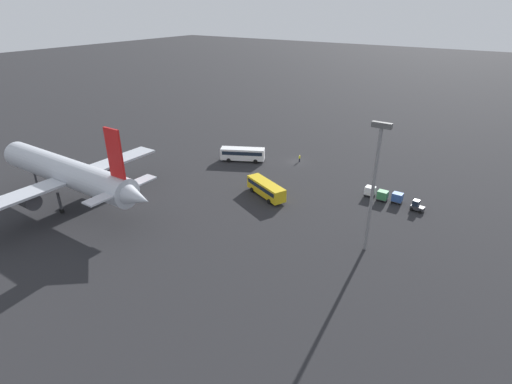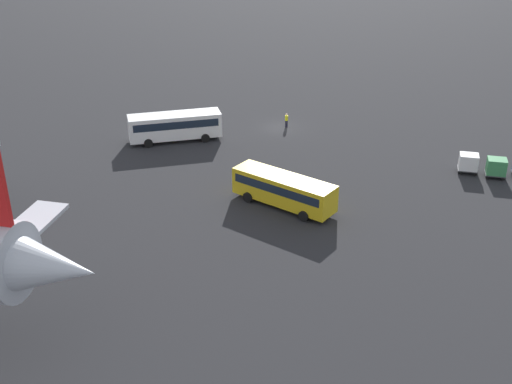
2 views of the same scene
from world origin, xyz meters
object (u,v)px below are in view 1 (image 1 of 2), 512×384
(airplane, at_px, (68,173))
(cargo_cart_white, at_px, (370,191))
(shuttle_bus_far, at_px, (266,188))
(cargo_cart_green, at_px, (383,195))
(baggage_tug, at_px, (417,206))
(cargo_cart_blue, at_px, (397,197))
(shuttle_bus_near, at_px, (243,153))
(worker_person, at_px, (300,158))

(airplane, relative_size, cargo_cart_white, 21.35)
(shuttle_bus_far, distance_m, cargo_cart_green, 23.04)
(airplane, relative_size, cargo_cart_green, 21.35)
(baggage_tug, xyz_separation_m, cargo_cart_blue, (4.02, -1.22, 0.25))
(shuttle_bus_far, distance_m, cargo_cart_white, 21.02)
(cargo_cart_green, xyz_separation_m, cargo_cart_white, (2.71, -0.61, 0.00))
(airplane, bearing_deg, baggage_tug, -148.29)
(baggage_tug, distance_m, cargo_cart_white, 9.53)
(airplane, height_order, baggage_tug, airplane)
(baggage_tug, xyz_separation_m, cargo_cart_green, (6.74, -0.62, 0.25))
(shuttle_bus_near, distance_m, baggage_tug, 42.53)
(cargo_cart_blue, xyz_separation_m, cargo_cart_green, (2.71, 0.60, 0.00))
(cargo_cart_white, bearing_deg, cargo_cart_green, 167.39)
(cargo_cart_green, bearing_deg, baggage_tug, 174.73)
(cargo_cart_blue, bearing_deg, shuttle_bus_near, -3.39)
(cargo_cart_blue, relative_size, cargo_cart_white, 1.00)
(shuttle_bus_near, xyz_separation_m, shuttle_bus_far, (-15.34, 13.76, -0.11))
(airplane, bearing_deg, shuttle_bus_near, -109.72)
(cargo_cart_blue, distance_m, cargo_cart_white, 5.43)
(shuttle_bus_near, distance_m, cargo_cart_green, 35.76)
(cargo_cart_green, bearing_deg, cargo_cart_blue, -167.62)
(cargo_cart_green, bearing_deg, cargo_cart_white, -12.61)
(shuttle_bus_far, height_order, worker_person, shuttle_bus_far)
(airplane, relative_size, baggage_tug, 17.31)
(worker_person, height_order, cargo_cart_blue, cargo_cart_blue)
(baggage_tug, bearing_deg, worker_person, -12.31)
(airplane, bearing_deg, cargo_cart_green, -144.48)
(airplane, distance_m, shuttle_bus_far, 37.84)
(shuttle_bus_far, height_order, baggage_tug, shuttle_bus_far)
(cargo_cart_green, distance_m, cargo_cart_white, 2.78)
(worker_person, height_order, cargo_cart_green, cargo_cart_green)
(airplane, distance_m, cargo_cart_blue, 63.14)
(shuttle_bus_near, xyz_separation_m, baggage_tug, (-42.37, 3.49, -0.99))
(cargo_cart_green, bearing_deg, shuttle_bus_near, -4.60)
(cargo_cart_green, relative_size, cargo_cart_white, 1.00)
(shuttle_bus_far, height_order, cargo_cart_white, shuttle_bus_far)
(cargo_cart_blue, height_order, cargo_cart_green, same)
(shuttle_bus_far, relative_size, baggage_tug, 4.10)
(cargo_cart_blue, height_order, cargo_cart_white, same)
(shuttle_bus_far, relative_size, cargo_cart_green, 5.05)
(shuttle_bus_far, distance_m, baggage_tug, 28.93)
(worker_person, relative_size, cargo_cart_blue, 0.84)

